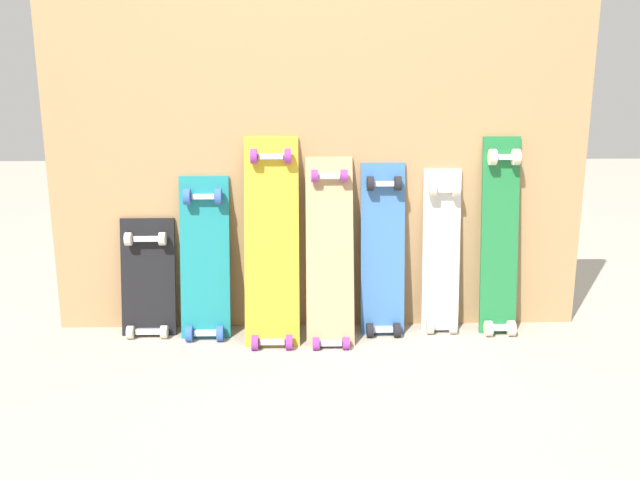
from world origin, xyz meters
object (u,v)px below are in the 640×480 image
at_px(skateboard_teal, 205,265).
at_px(skateboard_blue, 383,257).
at_px(skateboard_natural, 330,259).
at_px(skateboard_white, 441,258).
at_px(skateboard_green, 500,243).
at_px(skateboard_black, 148,285).
at_px(skateboard_yellow, 272,249).

distance_m(skateboard_teal, skateboard_blue, 0.79).
relative_size(skateboard_natural, skateboard_white, 1.08).
xyz_separation_m(skateboard_teal, skateboard_natural, (0.55, -0.06, 0.04)).
bearing_deg(skateboard_white, skateboard_green, -4.33).
distance_m(skateboard_black, skateboard_natural, 0.82).
bearing_deg(skateboard_blue, skateboard_natural, -163.26).
height_order(skateboard_teal, skateboard_natural, skateboard_natural).
height_order(skateboard_natural, skateboard_green, skateboard_green).
relative_size(skateboard_natural, skateboard_green, 0.92).
relative_size(skateboard_black, skateboard_white, 0.74).
xyz_separation_m(skateboard_yellow, skateboard_green, (1.01, 0.07, 0.00)).
bearing_deg(skateboard_green, skateboard_blue, 179.75).
relative_size(skateboard_blue, skateboard_green, 0.88).
bearing_deg(skateboard_natural, skateboard_green, 5.24).
bearing_deg(skateboard_teal, skateboard_white, 1.71).
xyz_separation_m(skateboard_black, skateboard_green, (1.57, -0.01, 0.18)).
distance_m(skateboard_teal, skateboard_white, 1.05).
xyz_separation_m(skateboard_black, skateboard_yellow, (0.56, -0.07, 0.18)).
bearing_deg(skateboard_yellow, skateboard_natural, -1.08).
height_order(skateboard_yellow, skateboard_natural, skateboard_yellow).
xyz_separation_m(skateboard_teal, skateboard_white, (1.05, 0.03, 0.01)).
xyz_separation_m(skateboard_natural, skateboard_green, (0.76, 0.07, 0.05)).
bearing_deg(skateboard_green, skateboard_white, 175.67).
bearing_deg(skateboard_teal, skateboard_black, 175.50).
xyz_separation_m(skateboard_yellow, skateboard_natural, (0.25, -0.00, -0.05)).
bearing_deg(skateboard_yellow, skateboard_black, 172.50).
bearing_deg(skateboard_blue, skateboard_white, 3.68).
relative_size(skateboard_yellow, skateboard_natural, 1.09).
xyz_separation_m(skateboard_yellow, skateboard_white, (0.76, 0.08, -0.07)).
bearing_deg(skateboard_green, skateboard_teal, -179.47).
bearing_deg(skateboard_blue, skateboard_yellow, -172.19).
height_order(skateboard_natural, skateboard_blue, skateboard_natural).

